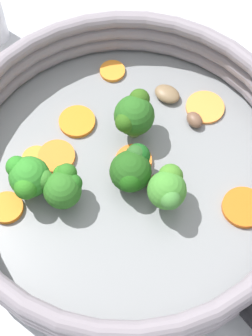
{
  "coord_description": "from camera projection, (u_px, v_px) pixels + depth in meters",
  "views": [
    {
      "loc": [
        0.24,
        -0.12,
        0.54
      ],
      "look_at": [
        0.0,
        0.0,
        0.03
      ],
      "focal_mm": 60.0,
      "sensor_mm": 36.0,
      "label": 1
    }
  ],
  "objects": [
    {
      "name": "ground_plane",
      "position": [
        126.0,
        182.0,
        0.6
      ],
      "size": [
        4.0,
        4.0,
        0.0
      ],
      "primitive_type": "plane",
      "color": "#B6B9C0"
    },
    {
      "name": "skillet",
      "position": [
        126.0,
        178.0,
        0.59
      ],
      "size": [
        0.34,
        0.34,
        0.02
      ],
      "primitive_type": "cylinder",
      "color": "gray",
      "rests_on": "ground_plane"
    },
    {
      "name": "skillet_rim_wall",
      "position": [
        126.0,
        162.0,
        0.56
      ],
      "size": [
        0.36,
        0.36,
        0.06
      ],
      "color": "gray",
      "rests_on": "skillet"
    },
    {
      "name": "skillet_rivet_left",
      "position": [
        198.0,
        320.0,
        0.51
      ],
      "size": [
        0.01,
        0.01,
        0.01
      ],
      "primitive_type": "sphere",
      "color": "gray",
      "rests_on": "skillet"
    },
    {
      "name": "carrot_slice_0",
      "position": [
        244.0,
        207.0,
        0.56
      ],
      "size": [
        0.06,
        0.06,
        0.01
      ],
      "primitive_type": "cylinder",
      "rotation": [
        0.0,
        0.0,
        5.93
      ],
      "color": "orange",
      "rests_on": "skillet"
    },
    {
      "name": "carrot_slice_1",
      "position": [
        134.0,
        161.0,
        0.59
      ],
      "size": [
        0.05,
        0.05,
        0.01
      ],
      "primitive_type": "cylinder",
      "rotation": [
        0.0,
        0.0,
        0.37
      ],
      "color": "orange",
      "rests_on": "skillet"
    },
    {
      "name": "carrot_slice_2",
      "position": [
        205.0,
        107.0,
        0.62
      ],
      "size": [
        0.05,
        0.05,
        0.0
      ],
      "primitive_type": "cylinder",
      "rotation": [
        0.0,
        0.0,
        1.27
      ],
      "color": "orange",
      "rests_on": "skillet"
    },
    {
      "name": "carrot_slice_3",
      "position": [
        77.0,
        122.0,
        0.61
      ],
      "size": [
        0.05,
        0.05,
        0.01
      ],
      "primitive_type": "cylinder",
      "rotation": [
        0.0,
        0.0,
        5.94
      ],
      "color": "orange",
      "rests_on": "skillet"
    },
    {
      "name": "carrot_slice_4",
      "position": [
        36.0,
        159.0,
        0.59
      ],
      "size": [
        0.04,
        0.04,
        0.01
      ],
      "primitive_type": "cylinder",
      "rotation": [
        0.0,
        0.0,
        1.07
      ],
      "color": "orange",
      "rests_on": "skillet"
    },
    {
      "name": "carrot_slice_5",
      "position": [
        57.0,
        157.0,
        0.59
      ],
      "size": [
        0.06,
        0.06,
        0.01
      ],
      "primitive_type": "cylinder",
      "rotation": [
        0.0,
        0.0,
        0.88
      ],
      "color": "orange",
      "rests_on": "skillet"
    },
    {
      "name": "carrot_slice_6",
      "position": [
        7.0,
        208.0,
        0.56
      ],
      "size": [
        0.04,
        0.04,
        0.01
      ],
      "primitive_type": "cylinder",
      "rotation": [
        0.0,
        0.0,
        6.14
      ],
      "color": "orange",
      "rests_on": "skillet"
    },
    {
      "name": "carrot_slice_7",
      "position": [
        112.0,
        71.0,
        0.65
      ],
      "size": [
        0.04,
        0.04,
        0.0
      ],
      "primitive_type": "cylinder",
      "rotation": [
        0.0,
        0.0,
        2.49
      ],
      "color": "orange",
      "rests_on": "skillet"
    },
    {
      "name": "broccoli_floret_0",
      "position": [
        134.0,
        167.0,
        0.56
      ],
      "size": [
        0.05,
        0.04,
        0.05
      ],
      "color": "#7F9454",
      "rests_on": "skillet"
    },
    {
      "name": "broccoli_floret_1",
      "position": [
        168.0,
        189.0,
        0.54
      ],
      "size": [
        0.05,
        0.04,
        0.05
      ],
      "color": "#71A058",
      "rests_on": "skillet"
    },
    {
      "name": "broccoli_floret_2",
      "position": [
        63.0,
        185.0,
        0.55
      ],
      "size": [
        0.04,
        0.04,
        0.05
      ],
      "color": "#5D8753",
      "rests_on": "skillet"
    },
    {
      "name": "broccoli_floret_3",
      "position": [
        29.0,
        178.0,
        0.55
      ],
      "size": [
        0.05,
        0.04,
        0.05
      ],
      "color": "#77A55E",
      "rests_on": "skillet"
    },
    {
      "name": "broccoli_floret_4",
      "position": [
        134.0,
        115.0,
        0.58
      ],
      "size": [
        0.04,
        0.05,
        0.05
      ],
      "color": "#679050",
      "rests_on": "skillet"
    },
    {
      "name": "mushroom_piece_0",
      "position": [
        156.0,
        181.0,
        0.58
      ],
      "size": [
        0.02,
        0.02,
        0.01
      ],
      "primitive_type": "ellipsoid",
      "rotation": [
        0.0,
        0.0,
        1.61
      ],
      "color": "#8D614A",
      "rests_on": "skillet"
    },
    {
      "name": "mushroom_piece_1",
      "position": [
        194.0,
        120.0,
        0.61
      ],
      "size": [
        0.02,
        0.02,
        0.01
      ],
      "primitive_type": "ellipsoid",
      "rotation": [
        0.0,
        0.0,
        0.1
      ],
      "color": "brown",
      "rests_on": "skillet"
    },
    {
      "name": "mushroom_piece_2",
      "position": [
        167.0,
        94.0,
        0.63
      ],
      "size": [
        0.04,
        0.03,
        0.01
      ],
      "primitive_type": "ellipsoid",
      "rotation": [
        0.0,
        0.0,
        0.51
      ],
      "color": "#7D6344",
      "rests_on": "skillet"
    }
  ]
}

